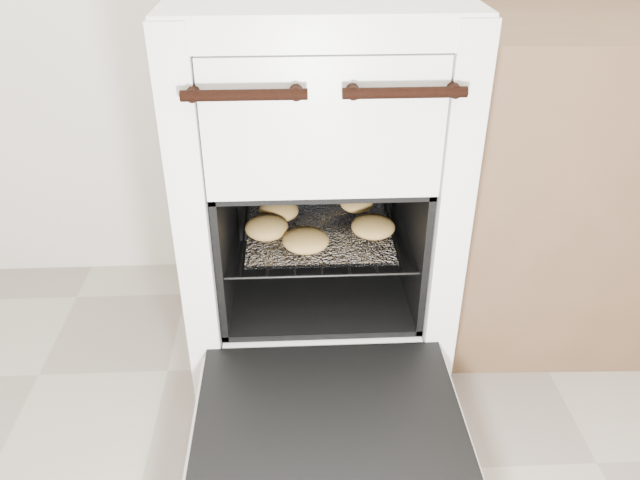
# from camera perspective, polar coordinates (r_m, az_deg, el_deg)

# --- Properties ---
(stove) EXTENTS (0.60, 0.67, 0.92)m
(stove) POSITION_cam_1_polar(r_m,az_deg,el_deg) (1.54, -0.26, 4.35)
(stove) COLOR white
(stove) RESTS_ON ground
(oven_door) EXTENTS (0.54, 0.42, 0.04)m
(oven_door) POSITION_cam_1_polar(r_m,az_deg,el_deg) (1.28, 0.82, -16.07)
(oven_door) COLOR black
(oven_door) RESTS_ON stove
(oven_rack) EXTENTS (0.44, 0.42, 0.01)m
(oven_rack) POSITION_cam_1_polar(r_m,az_deg,el_deg) (1.51, -0.15, 0.90)
(oven_rack) COLOR black
(oven_rack) RESTS_ON stove
(foil_sheet) EXTENTS (0.34, 0.30, 0.01)m
(foil_sheet) POSITION_cam_1_polar(r_m,az_deg,el_deg) (1.49, -0.11, 0.72)
(foil_sheet) COLOR silver
(foil_sheet) RESTS_ON oven_rack
(baked_rolls) EXTENTS (0.38, 0.31, 0.05)m
(baked_rolls) POSITION_cam_1_polar(r_m,az_deg,el_deg) (1.48, -0.72, 1.59)
(baked_rolls) COLOR tan
(baked_rolls) RESTS_ON foil_sheet
(counter) EXTENTS (0.86, 0.59, 0.84)m
(counter) POSITION_cam_1_polar(r_m,az_deg,el_deg) (1.83, 24.27, 4.95)
(counter) COLOR brown
(counter) RESTS_ON ground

